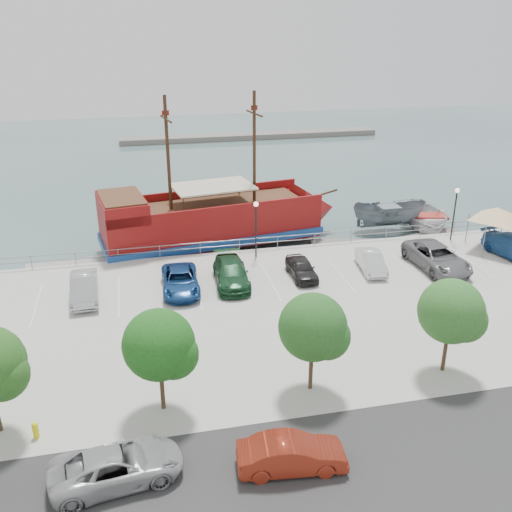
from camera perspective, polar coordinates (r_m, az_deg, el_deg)
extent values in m
plane|color=#395353|center=(37.23, 2.18, -5.30)|extent=(160.00, 160.00, 0.00)
cube|color=#2E2E2E|center=(24.35, 12.38, -20.62)|extent=(100.00, 8.00, 0.04)
cube|color=#AFABA0|center=(28.59, 7.38, -12.72)|extent=(100.00, 4.00, 0.05)
cylinder|color=gray|center=(43.32, -0.38, 1.74)|extent=(50.00, 0.06, 0.06)
cylinder|color=gray|center=(43.47, -0.37, 1.25)|extent=(50.00, 0.06, 0.06)
cube|color=#6F685D|center=(90.31, -0.50, 11.90)|extent=(40.00, 3.00, 0.80)
cube|color=maroon|center=(46.59, -4.50, 3.34)|extent=(17.92, 8.11, 2.81)
cube|color=navy|center=(46.90, -4.46, 2.29)|extent=(18.29, 8.48, 0.65)
cone|color=maroon|center=(50.06, 5.95, 4.69)|extent=(4.24, 5.67, 5.18)
cube|color=maroon|center=(44.46, -13.26, 4.77)|extent=(4.07, 5.85, 1.51)
cube|color=#52301B|center=(44.22, -13.35, 5.76)|extent=(3.78, 5.39, 0.13)
cube|color=#52301B|center=(46.28, -3.91, 5.13)|extent=(14.61, 6.95, 0.16)
cube|color=maroon|center=(48.40, -5.50, 6.28)|extent=(17.08, 3.00, 0.76)
cube|color=maroon|center=(43.68, -3.53, 4.50)|extent=(17.08, 3.00, 0.76)
cylinder|color=#382111|center=(46.21, -0.18, 10.77)|extent=(0.30, 0.30, 8.85)
cylinder|color=#382111|center=(44.17, -8.80, 9.94)|extent=(0.30, 0.30, 8.85)
cylinder|color=#382111|center=(45.72, -0.18, 14.08)|extent=(0.67, 3.22, 0.15)
cylinder|color=#382111|center=(43.66, -9.01, 13.39)|extent=(0.67, 3.22, 0.15)
cube|color=beige|center=(45.74, -4.35, 6.95)|extent=(6.84, 5.06, 0.13)
cylinder|color=#382111|center=(50.02, 6.78, 6.19)|extent=(2.68, 0.60, 0.64)
imported|color=slate|center=(51.59, 13.10, 3.80)|extent=(6.67, 3.49, 2.46)
imported|color=silver|center=(53.24, 16.45, 3.55)|extent=(7.10, 8.78, 1.61)
cube|color=gray|center=(44.69, -17.59, -1.12)|extent=(7.23, 2.07, 0.41)
cube|color=slate|center=(47.63, 9.45, 1.14)|extent=(6.76, 3.47, 0.37)
cube|color=slate|center=(50.54, 16.79, 1.74)|extent=(6.63, 3.25, 0.36)
cylinder|color=slate|center=(47.74, 20.37, 2.62)|extent=(0.09, 0.09, 2.41)
cylinder|color=slate|center=(49.02, 23.38, 2.67)|extent=(0.09, 0.09, 2.41)
cylinder|color=slate|center=(45.36, 21.83, 1.37)|extent=(0.09, 0.09, 2.41)
pyramid|color=white|center=(46.53, 23.03, 4.50)|extent=(5.14, 5.14, 0.98)
imported|color=#A0A1A2|center=(23.80, -13.76, -19.72)|extent=(5.37, 3.06, 1.41)
imported|color=maroon|center=(23.69, 3.60, -19.18)|extent=(4.45, 1.94, 1.42)
cylinder|color=yellow|center=(26.93, -21.16, -16.07)|extent=(0.25, 0.25, 0.63)
sphere|color=yellow|center=(26.73, -21.26, -15.51)|extent=(0.27, 0.27, 0.27)
cylinder|color=black|center=(41.76, 0.00, 2.46)|extent=(0.12, 0.12, 4.00)
sphere|color=#FFF2CC|center=(41.08, 0.00, 5.20)|extent=(0.36, 0.36, 0.36)
cylinder|color=black|center=(47.67, 19.17, 3.78)|extent=(0.12, 0.12, 4.00)
sphere|color=#FFF2CC|center=(47.07, 19.50, 6.19)|extent=(0.36, 0.36, 0.36)
sphere|color=#234D19|center=(26.02, -24.03, -10.79)|extent=(2.20, 2.20, 2.20)
cylinder|color=#473321|center=(26.65, -9.36, -12.94)|extent=(0.20, 0.20, 2.20)
sphere|color=#184914|center=(25.39, -9.69, -8.72)|extent=(3.20, 3.20, 3.20)
sphere|color=#184914|center=(25.36, -8.22, -9.72)|extent=(2.20, 2.20, 2.20)
cylinder|color=#473321|center=(27.68, 5.51, -11.20)|extent=(0.20, 0.20, 2.20)
sphere|color=#204C1B|center=(26.47, 5.70, -7.07)|extent=(3.20, 3.20, 3.20)
sphere|color=#204C1B|center=(26.60, 7.10, -7.98)|extent=(2.20, 2.20, 2.20)
cylinder|color=#473321|center=(30.34, 18.37, -9.08)|extent=(0.20, 0.20, 2.20)
sphere|color=#285721|center=(29.23, 18.92, -5.24)|extent=(3.20, 3.20, 3.20)
sphere|color=#285721|center=(29.50, 20.12, -6.03)|extent=(2.20, 2.20, 2.20)
imported|color=#A2A3A5|center=(37.55, -16.79, -3.05)|extent=(1.84, 4.75, 1.54)
imported|color=navy|center=(37.35, -7.58, -2.47)|extent=(2.52, 5.14, 1.40)
imported|color=#184425|center=(38.00, -2.51, -1.71)|extent=(2.45, 5.42, 1.54)
imported|color=black|center=(39.08, 4.58, -1.22)|extent=(1.58, 3.91, 1.33)
imported|color=silver|center=(40.80, 11.43, -0.54)|extent=(1.95, 4.23, 1.34)
imported|color=slate|center=(42.22, 17.64, -0.13)|extent=(3.05, 6.15, 1.68)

